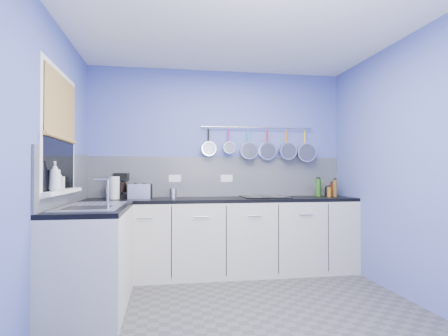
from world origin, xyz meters
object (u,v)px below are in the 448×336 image
object	(u,v)px
coffee_maker	(121,186)
canister	(173,193)
paper_towel	(114,188)
hob	(264,197)
soap_bottle_b	(59,180)
toaster	(140,191)
soap_bottle_a	(55,176)

from	to	relation	value
coffee_maker	canister	size ratio (longest dim) A/B	2.56
paper_towel	hob	bearing A→B (deg)	-0.06
soap_bottle_b	toaster	world-z (taller)	soap_bottle_b
soap_bottle_a	toaster	bearing A→B (deg)	65.49
hob	soap_bottle_a	bearing A→B (deg)	-149.10
soap_bottle_a	hob	size ratio (longest dim) A/B	0.44
soap_bottle_b	coffee_maker	size ratio (longest dim) A/B	0.58
coffee_maker	toaster	world-z (taller)	coffee_maker
toaster	canister	distance (m)	0.39
soap_bottle_a	paper_towel	distance (m)	1.28
toaster	hob	bearing A→B (deg)	-1.18
toaster	canister	size ratio (longest dim) A/B	2.27
toaster	hob	world-z (taller)	toaster
soap_bottle_a	canister	bearing A→B (deg)	52.13
canister	hob	bearing A→B (deg)	0.30
paper_towel	soap_bottle_a	bearing A→B (deg)	-103.11
soap_bottle_b	paper_towel	size ratio (longest dim) A/B	0.67
coffee_maker	hob	distance (m)	1.72
canister	coffee_maker	bearing A→B (deg)	170.87
canister	paper_towel	bearing A→B (deg)	179.34
hob	coffee_maker	bearing A→B (deg)	176.95
soap_bottle_a	hob	xyz separation A→B (m)	(2.06, 1.23, -0.26)
coffee_maker	hob	size ratio (longest dim) A/B	0.54
soap_bottle_b	toaster	distance (m)	1.28
soap_bottle_b	paper_towel	distance (m)	1.15
soap_bottle_a	canister	world-z (taller)	soap_bottle_a
toaster	canister	xyz separation A→B (m)	(0.38, -0.03, -0.03)
paper_towel	coffee_maker	size ratio (longest dim) A/B	0.87
hob	canister	bearing A→B (deg)	-179.70
coffee_maker	canister	bearing A→B (deg)	-2.97
paper_towel	canister	bearing A→B (deg)	-0.66
soap_bottle_b	hob	distance (m)	2.35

